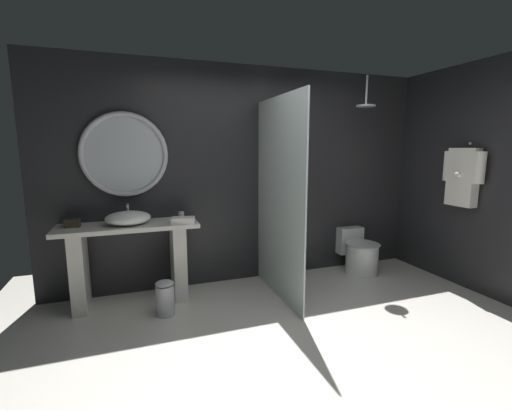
{
  "coord_description": "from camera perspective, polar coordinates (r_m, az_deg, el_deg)",
  "views": [
    {
      "loc": [
        -1.35,
        -2.18,
        1.65
      ],
      "look_at": [
        -0.26,
        0.91,
        1.1
      ],
      "focal_mm": 24.37,
      "sensor_mm": 36.0,
      "label": 1
    }
  ],
  "objects": [
    {
      "name": "rain_shower_head",
      "position": [
        4.58,
        17.6,
        15.6
      ],
      "size": [
        0.23,
        0.23,
        0.37
      ],
      "color": "#B7B7BC"
    },
    {
      "name": "folded_hand_towel",
      "position": [
        3.73,
        -11.85,
        -2.47
      ],
      "size": [
        0.27,
        0.2,
        0.06
      ],
      "primitive_type": "cube",
      "rotation": [
        0.0,
        0.0,
        -0.22
      ],
      "color": "silver",
      "rests_on": "vanity_counter"
    },
    {
      "name": "round_wall_mirror",
      "position": [
        3.99,
        -20.75,
        7.75
      ],
      "size": [
        0.9,
        0.06,
        0.9
      ],
      "color": "#B7B7BC"
    },
    {
      "name": "hanging_bathrobe",
      "position": [
        4.64,
        30.83,
        4.34
      ],
      "size": [
        0.2,
        0.51,
        0.73
      ],
      "color": "#B7B7BC"
    },
    {
      "name": "vessel_sink",
      "position": [
        3.8,
        -20.26,
        -2.0
      ],
      "size": [
        0.45,
        0.37,
        0.2
      ],
      "color": "white",
      "rests_on": "vanity_counter"
    },
    {
      "name": "vanity_counter",
      "position": [
        3.93,
        -19.9,
        -7.89
      ],
      "size": [
        1.41,
        0.49,
        0.86
      ],
      "color": "silver",
      "rests_on": "ground_plane"
    },
    {
      "name": "ground_plane",
      "position": [
        3.05,
        11.32,
        -23.47
      ],
      "size": [
        5.76,
        5.76,
        0.0
      ],
      "primitive_type": "plane",
      "color": "silver"
    },
    {
      "name": "shower_glass_panel",
      "position": [
        3.75,
        3.8,
        0.85
      ],
      "size": [
        0.02,
        1.25,
        2.18
      ],
      "primitive_type": "cube",
      "color": "silver",
      "rests_on": "ground_plane"
    },
    {
      "name": "tumbler_cup",
      "position": [
        3.86,
        -12.17,
        -1.79
      ],
      "size": [
        0.06,
        0.06,
        0.1
      ],
      "primitive_type": "cylinder",
      "color": "silver",
      "rests_on": "vanity_counter"
    },
    {
      "name": "toilet",
      "position": [
        4.87,
        16.48,
        -7.62
      ],
      "size": [
        0.44,
        0.63,
        0.56
      ],
      "color": "white",
      "rests_on": "ground_plane"
    },
    {
      "name": "waste_bin",
      "position": [
        3.66,
        -14.69,
        -14.5
      ],
      "size": [
        0.18,
        0.18,
        0.36
      ],
      "color": "#B7B7BC",
      "rests_on": "ground_plane"
    },
    {
      "name": "side_wall_right",
      "position": [
        4.74,
        32.05,
        3.82
      ],
      "size": [
        0.1,
        2.47,
        2.6
      ],
      "primitive_type": "cube",
      "color": "#232326",
      "rests_on": "ground_plane"
    },
    {
      "name": "tissue_box",
      "position": [
        3.93,
        -27.92,
        -2.65
      ],
      "size": [
        0.14,
        0.11,
        0.08
      ],
      "primitive_type": "cube",
      "color": "#3D3323",
      "rests_on": "vanity_counter"
    },
    {
      "name": "back_wall_panel",
      "position": [
        4.31,
        -1.15,
        4.83
      ],
      "size": [
        4.8,
        0.1,
        2.6
      ],
      "primitive_type": "cube",
      "color": "#232326",
      "rests_on": "ground_plane"
    }
  ]
}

